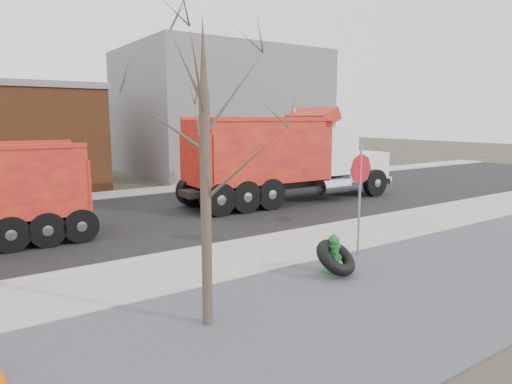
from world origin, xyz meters
TOP-DOWN VIEW (x-y plane):
  - ground at (0.00, 0.00)m, footprint 120.00×120.00m
  - gravel_verge at (0.00, -3.50)m, footprint 60.00×5.00m
  - sidewalk at (0.00, 0.25)m, footprint 60.00×2.50m
  - curb at (0.00, 1.55)m, footprint 60.00×0.15m
  - road at (0.00, 6.30)m, footprint 60.00×9.40m
  - far_sidewalk at (0.00, 12.00)m, footprint 60.00×2.00m
  - building_grey at (9.00, 18.00)m, footprint 12.00×10.00m
  - bare_tree at (-3.20, -2.60)m, footprint 3.20×3.20m
  - fire_hydrant at (0.51, -1.87)m, footprint 0.53×0.52m
  - truck_tire at (0.40, -2.06)m, footprint 1.23×1.20m
  - stop_sign at (2.02, -1.23)m, footprint 0.79×0.09m
  - dump_truck_red_a at (5.28, 6.10)m, footprint 10.08×3.00m

SIDE VIEW (x-z plane):
  - ground at x=0.00m, z-range 0.00..0.00m
  - road at x=0.00m, z-range 0.00..0.02m
  - gravel_verge at x=0.00m, z-range 0.00..0.03m
  - sidewalk at x=0.00m, z-range 0.00..0.06m
  - far_sidewalk at x=0.00m, z-range 0.00..0.06m
  - curb at x=0.00m, z-range 0.00..0.11m
  - fire_hydrant at x=0.51m, z-range -0.04..0.89m
  - truck_tire at x=0.40m, z-range 0.02..0.87m
  - stop_sign at x=2.02m, z-range 0.52..3.44m
  - dump_truck_red_a at x=5.28m, z-range 0.03..4.04m
  - bare_tree at x=-3.20m, z-range 0.70..5.90m
  - building_grey at x=9.00m, z-range 0.00..8.00m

